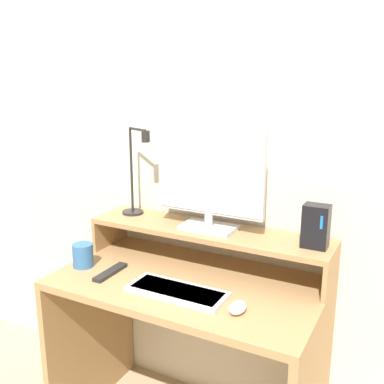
{
  "coord_description": "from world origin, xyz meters",
  "views": [
    {
      "loc": [
        0.79,
        -1.16,
        1.56
      ],
      "look_at": [
        0.0,
        0.34,
        1.12
      ],
      "focal_mm": 42.0,
      "sensor_mm": 36.0,
      "label": 1
    }
  ],
  "objects_px": {
    "monitor": "(209,179)",
    "mouse": "(238,308)",
    "desk_lamp": "(136,179)",
    "mug": "(83,255)",
    "remote_control": "(110,272)",
    "keyboard": "(177,291)",
    "router_dock": "(316,226)"
  },
  "relations": [
    {
      "from": "router_dock",
      "to": "keyboard",
      "type": "height_order",
      "value": "router_dock"
    },
    {
      "from": "desk_lamp",
      "to": "monitor",
      "type": "bearing_deg",
      "value": -3.7
    },
    {
      "from": "keyboard",
      "to": "remote_control",
      "type": "height_order",
      "value": "keyboard"
    },
    {
      "from": "keyboard",
      "to": "remote_control",
      "type": "distance_m",
      "value": 0.33
    },
    {
      "from": "keyboard",
      "to": "mouse",
      "type": "xyz_separation_m",
      "value": [
        0.25,
        -0.02,
        0.01
      ]
    },
    {
      "from": "monitor",
      "to": "keyboard",
      "type": "xyz_separation_m",
      "value": [
        0.01,
        -0.3,
        -0.37
      ]
    },
    {
      "from": "mouse",
      "to": "remote_control",
      "type": "bearing_deg",
      "value": 175.7
    },
    {
      "from": "keyboard",
      "to": "router_dock",
      "type": "bearing_deg",
      "value": 34.7
    },
    {
      "from": "monitor",
      "to": "keyboard",
      "type": "height_order",
      "value": "monitor"
    },
    {
      "from": "monitor",
      "to": "desk_lamp",
      "type": "bearing_deg",
      "value": 176.3
    },
    {
      "from": "mug",
      "to": "mouse",
      "type": "bearing_deg",
      "value": -4.13
    },
    {
      "from": "remote_control",
      "to": "mug",
      "type": "height_order",
      "value": "mug"
    },
    {
      "from": "desk_lamp",
      "to": "keyboard",
      "type": "height_order",
      "value": "desk_lamp"
    },
    {
      "from": "monitor",
      "to": "mouse",
      "type": "height_order",
      "value": "monitor"
    },
    {
      "from": "remote_control",
      "to": "mug",
      "type": "bearing_deg",
      "value": 176.53
    },
    {
      "from": "desk_lamp",
      "to": "keyboard",
      "type": "xyz_separation_m",
      "value": [
        0.4,
        -0.32,
        -0.33
      ]
    },
    {
      "from": "monitor",
      "to": "mug",
      "type": "height_order",
      "value": "monitor"
    },
    {
      "from": "remote_control",
      "to": "mouse",
      "type": "bearing_deg",
      "value": -4.3
    },
    {
      "from": "monitor",
      "to": "mouse",
      "type": "distance_m",
      "value": 0.55
    },
    {
      "from": "remote_control",
      "to": "keyboard",
      "type": "bearing_deg",
      "value": -4.13
    },
    {
      "from": "remote_control",
      "to": "router_dock",
      "type": "bearing_deg",
      "value": 19.84
    },
    {
      "from": "monitor",
      "to": "remote_control",
      "type": "distance_m",
      "value": 0.56
    },
    {
      "from": "router_dock",
      "to": "mug",
      "type": "distance_m",
      "value": 0.98
    },
    {
      "from": "mouse",
      "to": "keyboard",
      "type": "bearing_deg",
      "value": 175.47
    },
    {
      "from": "desk_lamp",
      "to": "mug",
      "type": "xyz_separation_m",
      "value": [
        -0.09,
        -0.29,
        -0.29
      ]
    },
    {
      "from": "router_dock",
      "to": "keyboard",
      "type": "xyz_separation_m",
      "value": [
        -0.43,
        -0.3,
        -0.24
      ]
    },
    {
      "from": "desk_lamp",
      "to": "router_dock",
      "type": "height_order",
      "value": "desk_lamp"
    },
    {
      "from": "monitor",
      "to": "router_dock",
      "type": "relative_size",
      "value": 2.86
    },
    {
      "from": "desk_lamp",
      "to": "remote_control",
      "type": "bearing_deg",
      "value": -77.58
    },
    {
      "from": "mug",
      "to": "router_dock",
      "type": "bearing_deg",
      "value": 16.23
    },
    {
      "from": "mug",
      "to": "desk_lamp",
      "type": "bearing_deg",
      "value": 73.24
    },
    {
      "from": "keyboard",
      "to": "mouse",
      "type": "bearing_deg",
      "value": -4.53
    }
  ]
}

